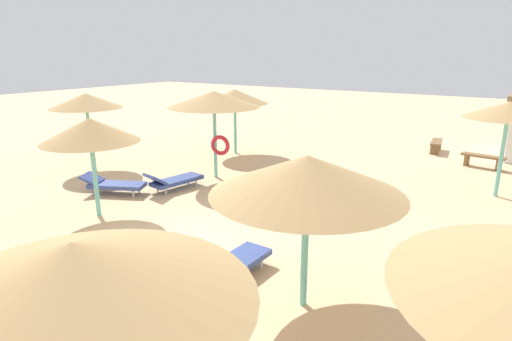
% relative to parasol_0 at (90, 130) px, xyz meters
% --- Properties ---
extents(ground_plane, '(80.00, 80.00, 0.00)m').
position_rel_parasol_0_xyz_m(ground_plane, '(3.42, -0.53, -2.31)').
color(ground_plane, '#DBBA8C').
extents(parasol_0, '(2.48, 2.48, 2.63)m').
position_rel_parasol_0_xyz_m(parasol_0, '(0.00, 0.00, 0.00)').
color(parasol_0, '#6BC6BC').
rests_on(parasol_0, ground).
extents(parasol_1, '(3.18, 3.18, 2.67)m').
position_rel_parasol_0_xyz_m(parasol_1, '(6.49, -0.69, 0.03)').
color(parasol_1, '#6BC6BC').
rests_on(parasol_1, ground).
extents(parasol_3, '(3.12, 3.12, 2.98)m').
position_rel_parasol_0_xyz_m(parasol_3, '(0.38, 4.55, 0.38)').
color(parasol_3, '#6BC6BC').
rests_on(parasol_3, ground).
extents(parasol_5, '(2.46, 2.46, 2.86)m').
position_rel_parasol_0_xyz_m(parasol_5, '(8.75, 7.65, 0.30)').
color(parasol_5, '#6BC6BC').
rests_on(parasol_5, ground).
extents(parasol_6, '(2.83, 2.83, 2.73)m').
position_rel_parasol_0_xyz_m(parasol_6, '(-1.20, 7.89, 0.12)').
color(parasol_6, '#6BC6BC').
rests_on(parasol_6, ground).
extents(parasol_7, '(2.60, 2.60, 2.79)m').
position_rel_parasol_0_xyz_m(parasol_7, '(-4.34, 2.99, 0.20)').
color(parasol_7, '#6BC6BC').
rests_on(parasol_7, ground).
extents(parasol_9, '(2.99, 2.99, 2.79)m').
position_rel_parasol_0_xyz_m(parasol_9, '(6.47, -4.80, 0.21)').
color(parasol_9, '#6BC6BC').
rests_on(parasol_9, ground).
extents(lounger_0, '(2.00, 1.41, 0.61)m').
position_rel_parasol_0_xyz_m(lounger_0, '(-1.16, 1.40, -2.00)').
color(lounger_0, '#33478C').
rests_on(lounger_0, ground).
extents(lounger_1, '(0.70, 1.92, 0.68)m').
position_rel_parasol_0_xyz_m(lounger_1, '(4.94, -0.73, -2.00)').
color(lounger_1, '#33478C').
rests_on(lounger_1, ground).
extents(lounger_3, '(0.95, 1.98, 0.68)m').
position_rel_parasol_0_xyz_m(lounger_3, '(0.13, 2.70, -2.00)').
color(lounger_3, '#33478C').
rests_on(lounger_3, ground).
extents(bench_0, '(0.57, 1.54, 0.49)m').
position_rel_parasol_0_xyz_m(bench_0, '(6.00, 12.91, -1.96)').
color(bench_0, brown).
rests_on(bench_0, ground).
extents(bench_1, '(1.54, 0.61, 0.49)m').
position_rel_parasol_0_xyz_m(bench_1, '(8.01, 11.09, -1.96)').
color(bench_1, brown).
rests_on(bench_1, ground).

